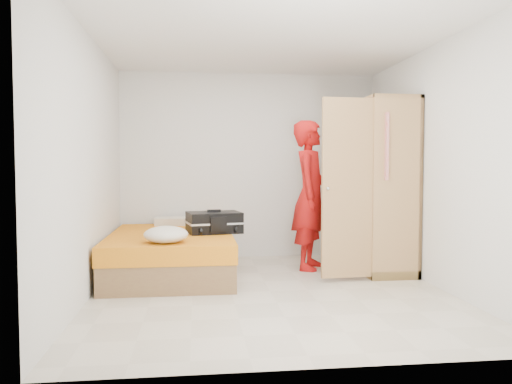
{
  "coord_description": "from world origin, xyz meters",
  "views": [
    {
      "loc": [
        -0.75,
        -5.05,
        1.3
      ],
      "look_at": [
        -0.07,
        0.6,
        1.0
      ],
      "focal_mm": 35.0,
      "sensor_mm": 36.0,
      "label": 1
    }
  ],
  "objects": [
    {
      "name": "room",
      "position": [
        0.0,
        0.0,
        1.3
      ],
      "size": [
        4.0,
        4.02,
        2.6
      ],
      "color": "beige",
      "rests_on": "ground"
    },
    {
      "name": "bed",
      "position": [
        -1.05,
        0.9,
        0.25
      ],
      "size": [
        1.42,
        2.02,
        0.5
      ],
      "color": "olive",
      "rests_on": "ground"
    },
    {
      "name": "wardrobe",
      "position": [
        1.45,
        0.85,
        1.0
      ],
      "size": [
        1.17,
        1.23,
        2.1
      ],
      "color": "tan",
      "rests_on": "ground"
    },
    {
      "name": "person",
      "position": [
        0.68,
        1.08,
        0.93
      ],
      "size": [
        0.68,
        0.8,
        1.87
      ],
      "primitive_type": "imported",
      "rotation": [
        0.0,
        0.0,
        1.17
      ],
      "color": "#B90B17",
      "rests_on": "ground"
    },
    {
      "name": "suitcase",
      "position": [
        -0.54,
        0.9,
        0.62
      ],
      "size": [
        0.71,
        0.58,
        0.28
      ],
      "rotation": [
        0.0,
        0.0,
        0.19
      ],
      "color": "black",
      "rests_on": "bed"
    },
    {
      "name": "round_cushion",
      "position": [
        -1.07,
        0.16,
        0.59
      ],
      "size": [
        0.46,
        0.46,
        0.17
      ],
      "primitive_type": "ellipsoid",
      "color": "white",
      "rests_on": "bed"
    },
    {
      "name": "pillow",
      "position": [
        -1.02,
        1.75,
        0.55
      ],
      "size": [
        0.57,
        0.32,
        0.1
      ],
      "primitive_type": "cube",
      "rotation": [
        0.0,
        0.0,
        -0.08
      ],
      "color": "white",
      "rests_on": "bed"
    }
  ]
}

